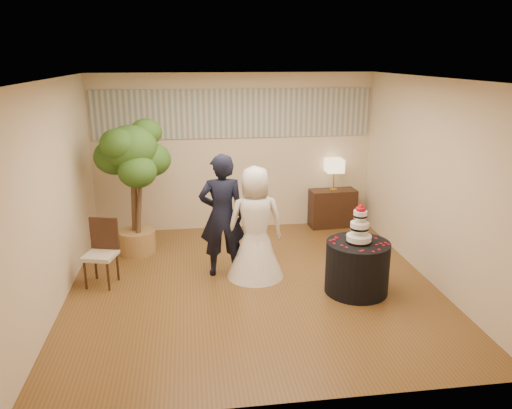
{
  "coord_description": "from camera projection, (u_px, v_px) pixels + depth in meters",
  "views": [
    {
      "loc": [
        -0.82,
        -6.3,
        3.07
      ],
      "look_at": [
        0.1,
        0.4,
        1.05
      ],
      "focal_mm": 35.0,
      "sensor_mm": 36.0,
      "label": 1
    }
  ],
  "objects": [
    {
      "name": "table_lamp",
      "position": [
        334.0,
        175.0,
        9.09
      ],
      "size": [
        0.3,
        0.3,
        0.58
      ],
      "primitive_type": null,
      "color": "beige",
      "rests_on": "console"
    },
    {
      "name": "mural_border",
      "position": [
        234.0,
        114.0,
        8.72
      ],
      "size": [
        4.9,
        0.02,
        0.85
      ],
      "primitive_type": "cube",
      "color": "#A1A395",
      "rests_on": "wall_back"
    },
    {
      "name": "wall_right",
      "position": [
        432.0,
        182.0,
        6.89
      ],
      "size": [
        0.06,
        5.0,
        2.8
      ],
      "primitive_type": "cube",
      "color": "beige",
      "rests_on": "ground"
    },
    {
      "name": "side_chair",
      "position": [
        100.0,
        254.0,
        6.85
      ],
      "size": [
        0.53,
        0.54,
        0.92
      ],
      "primitive_type": null,
      "rotation": [
        0.0,
        0.0,
        -0.26
      ],
      "color": "#321D12",
      "rests_on": "floor"
    },
    {
      "name": "ceiling",
      "position": [
        252.0,
        79.0,
        6.17
      ],
      "size": [
        5.0,
        5.0,
        0.0
      ],
      "primitive_type": "cube",
      "color": "white",
      "rests_on": "wall_back"
    },
    {
      "name": "ficus_tree",
      "position": [
        133.0,
        187.0,
        7.81
      ],
      "size": [
        1.21,
        1.21,
        2.18
      ],
      "primitive_type": null,
      "rotation": [
        0.0,
        0.0,
        1.39
      ],
      "color": "#30591C",
      "rests_on": "floor"
    },
    {
      "name": "console",
      "position": [
        332.0,
        208.0,
        9.27
      ],
      "size": [
        0.86,
        0.42,
        0.7
      ],
      "primitive_type": "cube",
      "rotation": [
        0.0,
        0.0,
        0.05
      ],
      "color": "#321D12",
      "rests_on": "floor"
    },
    {
      "name": "groom",
      "position": [
        222.0,
        216.0,
        7.08
      ],
      "size": [
        0.65,
        0.43,
        1.79
      ],
      "primitive_type": "imported",
      "rotation": [
        0.0,
        0.0,
        3.14
      ],
      "color": "black",
      "rests_on": "floor"
    },
    {
      "name": "wall_left",
      "position": [
        55.0,
        195.0,
        6.24
      ],
      "size": [
        0.06,
        5.0,
        2.8
      ],
      "primitive_type": "cube",
      "color": "beige",
      "rests_on": "ground"
    },
    {
      "name": "floor",
      "position": [
        253.0,
        285.0,
        6.97
      ],
      "size": [
        5.0,
        5.0,
        0.0
      ],
      "primitive_type": "cube",
      "color": "brown",
      "rests_on": "ground"
    },
    {
      "name": "wall_front",
      "position": [
        291.0,
        263.0,
        4.2
      ],
      "size": [
        5.0,
        0.06,
        2.8
      ],
      "primitive_type": "cube",
      "color": "beige",
      "rests_on": "ground"
    },
    {
      "name": "bride",
      "position": [
        255.0,
        223.0,
        7.03
      ],
      "size": [
        0.85,
        0.85,
        1.63
      ],
      "primitive_type": "imported",
      "rotation": [
        0.0,
        0.0,
        3.19
      ],
      "color": "white",
      "rests_on": "floor"
    },
    {
      "name": "cake_table",
      "position": [
        357.0,
        267.0,
        6.68
      ],
      "size": [
        1.04,
        1.04,
        0.71
      ],
      "primitive_type": "cylinder",
      "rotation": [
        0.0,
        0.0,
        0.27
      ],
      "color": "black",
      "rests_on": "floor"
    },
    {
      "name": "wall_back",
      "position": [
        235.0,
        153.0,
        8.94
      ],
      "size": [
        5.0,
        0.06,
        2.8
      ],
      "primitive_type": "cube",
      "color": "beige",
      "rests_on": "ground"
    },
    {
      "name": "wedding_cake",
      "position": [
        360.0,
        224.0,
        6.5
      ],
      "size": [
        0.33,
        0.33,
        0.52
      ],
      "primitive_type": null,
      "color": "white",
      "rests_on": "cake_table"
    }
  ]
}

